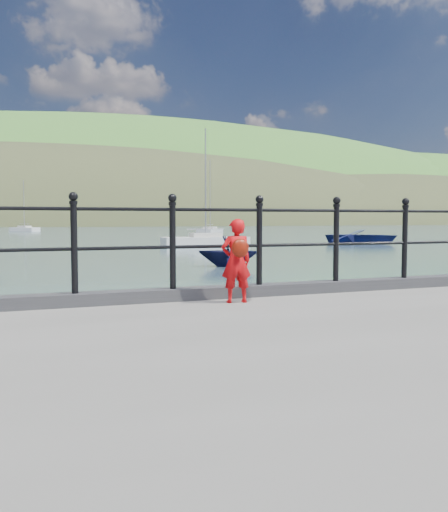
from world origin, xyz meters
name	(u,v)px	position (x,y,z in m)	size (l,w,h in m)	color
ground	(214,370)	(0.00, 0.00, 0.00)	(600.00, 600.00, 0.00)	#2D4251
kerb	(217,292)	(0.00, -0.15, 1.07)	(60.00, 0.30, 0.15)	#28282B
railing	(217,235)	(0.00, -0.15, 1.82)	(18.11, 0.11, 1.20)	black
far_shore	(111,274)	(38.34, 239.41, -22.57)	(830.00, 200.00, 156.00)	#333A21
child	(236,260)	(0.07, -0.62, 1.52)	(0.40, 0.33, 1.03)	red
launch_blue	(362,237)	(24.74, 31.36, 0.60)	(4.16, 5.83, 1.21)	#121A50
launch_navy	(228,251)	(6.13, 14.88, 0.66)	(2.17, 2.52, 1.33)	black
sailboat_near	(206,242)	(11.25, 32.41, 0.34)	(6.68, 1.87, 9.11)	silver
sailboat_deep	(25,230)	(-0.71, 92.02, 0.34)	(5.01, 5.93, 8.93)	white
sailboat_far	(210,231)	(24.01, 66.87, 0.34)	(6.00, 7.53, 10.77)	silver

